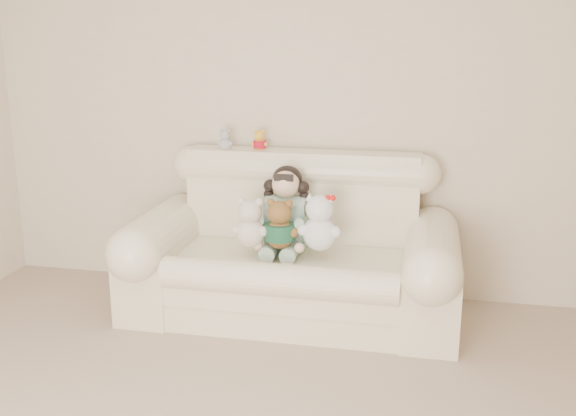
% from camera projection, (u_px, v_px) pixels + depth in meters
% --- Properties ---
extents(wall_back, '(4.50, 0.00, 4.50)m').
position_uv_depth(wall_back, '(306.00, 107.00, 4.55)').
color(wall_back, beige).
rests_on(wall_back, ground).
extents(sofa, '(2.10, 0.95, 1.03)m').
position_uv_depth(sofa, '(291.00, 240.00, 4.28)').
color(sofa, '#FFF6CD').
rests_on(sofa, floor).
extents(seated_child, '(0.34, 0.41, 0.56)m').
position_uv_depth(seated_child, '(286.00, 208.00, 4.31)').
color(seated_child, '#2F7752').
rests_on(seated_child, sofa).
extents(brown_teddy, '(0.28, 0.25, 0.37)m').
position_uv_depth(brown_teddy, '(280.00, 219.00, 4.12)').
color(brown_teddy, brown).
rests_on(brown_teddy, sofa).
extents(white_cat, '(0.30, 0.25, 0.42)m').
position_uv_depth(white_cat, '(320.00, 217.00, 4.08)').
color(white_cat, white).
rests_on(white_cat, sofa).
extents(cream_teddy, '(0.26, 0.22, 0.37)m').
position_uv_depth(cream_teddy, '(250.00, 218.00, 4.14)').
color(cream_teddy, beige).
rests_on(cream_teddy, sofa).
extents(yellow_mini_bear, '(0.14, 0.12, 0.17)m').
position_uv_depth(yellow_mini_bear, '(260.00, 139.00, 4.54)').
color(yellow_mini_bear, yellow).
rests_on(yellow_mini_bear, sofa).
extents(grey_mini_plush, '(0.12, 0.10, 0.18)m').
position_uv_depth(grey_mini_plush, '(225.00, 138.00, 4.55)').
color(grey_mini_plush, '#B6B7BE').
rests_on(grey_mini_plush, sofa).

